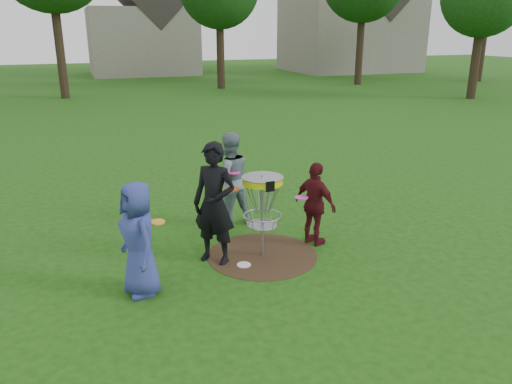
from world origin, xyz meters
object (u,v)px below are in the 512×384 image
object	(u,v)px
player_black	(214,204)
disc_golf_basket	(263,196)
player_grey	(229,179)
player_blue	(139,239)
player_maroon	(315,204)

from	to	relation	value
player_black	disc_golf_basket	bearing A→B (deg)	38.09
player_grey	disc_golf_basket	xyz separation A→B (m)	(0.09, -1.52, 0.14)
player_blue	player_grey	distance (m)	2.81
player_grey	player_maroon	xyz separation A→B (m)	(1.09, -1.38, -0.16)
player_grey	player_maroon	distance (m)	1.77
player_maroon	player_black	bearing A→B (deg)	68.87
player_blue	player_maroon	world-z (taller)	player_blue
player_maroon	player_blue	bearing A→B (deg)	79.46
player_black	player_blue	bearing A→B (deg)	-110.20
player_black	player_grey	size ratio (longest dim) A/B	1.09
player_black	disc_golf_basket	world-z (taller)	player_black
player_grey	player_maroon	bearing A→B (deg)	121.87
player_grey	player_black	bearing A→B (deg)	58.48
player_blue	player_black	world-z (taller)	player_black
player_blue	player_maroon	bearing A→B (deg)	88.91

